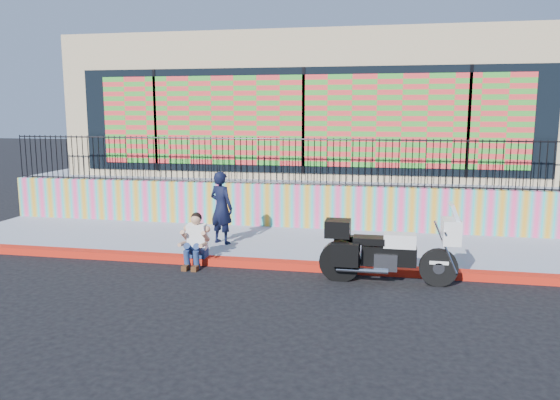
# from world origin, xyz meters

# --- Properties ---
(ground) EXTENTS (90.00, 90.00, 0.00)m
(ground) POSITION_xyz_m (0.00, 0.00, 0.00)
(ground) COLOR black
(ground) RESTS_ON ground
(red_curb) EXTENTS (16.00, 0.30, 0.15)m
(red_curb) POSITION_xyz_m (0.00, 0.00, 0.07)
(red_curb) COLOR red
(red_curb) RESTS_ON ground
(sidewalk) EXTENTS (16.00, 3.00, 0.15)m
(sidewalk) POSITION_xyz_m (0.00, 1.65, 0.07)
(sidewalk) COLOR gray
(sidewalk) RESTS_ON ground
(mural_wall) EXTENTS (16.00, 0.20, 1.10)m
(mural_wall) POSITION_xyz_m (0.00, 3.25, 0.70)
(mural_wall) COLOR #FF4385
(mural_wall) RESTS_ON sidewalk
(metal_fence) EXTENTS (15.80, 0.04, 1.20)m
(metal_fence) POSITION_xyz_m (0.00, 3.25, 1.85)
(metal_fence) COLOR black
(metal_fence) RESTS_ON mural_wall
(elevated_platform) EXTENTS (16.00, 10.00, 1.25)m
(elevated_platform) POSITION_xyz_m (0.00, 8.35, 0.62)
(elevated_platform) COLOR gray
(elevated_platform) RESTS_ON ground
(storefront_building) EXTENTS (14.00, 8.06, 4.00)m
(storefront_building) POSITION_xyz_m (0.00, 8.13, 3.25)
(storefront_building) COLOR tan
(storefront_building) RESTS_ON elevated_platform
(police_motorcycle) EXTENTS (2.45, 0.81, 1.52)m
(police_motorcycle) POSITION_xyz_m (2.27, -0.53, 0.64)
(police_motorcycle) COLOR black
(police_motorcycle) RESTS_ON ground
(police_officer) EXTENTS (0.70, 0.60, 1.64)m
(police_officer) POSITION_xyz_m (-1.40, 1.20, 0.97)
(police_officer) COLOR black
(police_officer) RESTS_ON sidewalk
(seated_man) EXTENTS (0.54, 0.71, 1.06)m
(seated_man) POSITION_xyz_m (-1.52, -0.22, 0.45)
(seated_man) COLOR navy
(seated_man) RESTS_ON ground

